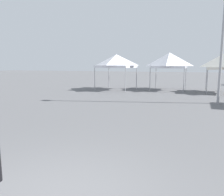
% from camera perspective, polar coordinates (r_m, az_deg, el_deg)
% --- Properties ---
extents(canopy_tent_far_left, '(3.20, 3.20, 3.15)m').
position_cam_1_polar(canopy_tent_far_left, '(19.48, 1.15, 9.72)').
color(canopy_tent_far_left, '#9E9EA3').
rests_on(canopy_tent_far_left, ground).
extents(canopy_tent_right_of_center, '(2.96, 2.96, 3.30)m').
position_cam_1_polar(canopy_tent_right_of_center, '(19.94, 14.89, 9.56)').
color(canopy_tent_right_of_center, '#9E9EA3').
rests_on(canopy_tent_right_of_center, ground).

